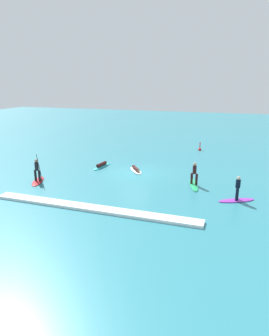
{
  "coord_description": "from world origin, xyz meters",
  "views": [
    {
      "loc": [
        8.46,
        -24.58,
        7.89
      ],
      "look_at": [
        0.0,
        0.0,
        0.5
      ],
      "focal_mm": 32.37,
      "sensor_mm": 36.0,
      "label": 1
    }
  ],
  "objects_px": {
    "surfer_on_green_board": "(194,180)",
    "marker_buoy": "(200,149)",
    "surfer_on_white_board": "(136,170)",
    "surfer_on_purple_board": "(237,195)",
    "surfer_on_red_board": "(38,176)",
    "surfer_on_teal_board": "(102,165)"
  },
  "relations": [
    {
      "from": "surfer_on_green_board",
      "to": "marker_buoy",
      "type": "xyz_separation_m",
      "value": [
        -1.2,
        13.1,
        -0.28
      ]
    },
    {
      "from": "surfer_on_white_board",
      "to": "marker_buoy",
      "type": "height_order",
      "value": "marker_buoy"
    },
    {
      "from": "surfer_on_purple_board",
      "to": "marker_buoy",
      "type": "relative_size",
      "value": 2.45
    },
    {
      "from": "surfer_on_purple_board",
      "to": "marker_buoy",
      "type": "xyz_separation_m",
      "value": [
        -4.48,
        15.46,
        -0.29
      ]
    },
    {
      "from": "surfer_on_red_board",
      "to": "surfer_on_purple_board",
      "type": "distance_m",
      "value": 15.56
    },
    {
      "from": "marker_buoy",
      "to": "surfer_on_teal_board",
      "type": "bearing_deg",
      "value": -127.15
    },
    {
      "from": "surfer_on_white_board",
      "to": "marker_buoy",
      "type": "relative_size",
      "value": 2.34
    },
    {
      "from": "surfer_on_teal_board",
      "to": "marker_buoy",
      "type": "bearing_deg",
      "value": -30.86
    },
    {
      "from": "surfer_on_red_board",
      "to": "marker_buoy",
      "type": "relative_size",
      "value": 2.44
    },
    {
      "from": "surfer_on_white_board",
      "to": "surfer_on_green_board",
      "type": "xyz_separation_m",
      "value": [
        5.63,
        -2.28,
        0.3
      ]
    },
    {
      "from": "surfer_on_teal_board",
      "to": "surfer_on_purple_board",
      "type": "bearing_deg",
      "value": -105.14
    },
    {
      "from": "surfer_on_red_board",
      "to": "surfer_on_white_board",
      "type": "relative_size",
      "value": 1.04
    },
    {
      "from": "surfer_on_red_board",
      "to": "surfer_on_purple_board",
      "type": "bearing_deg",
      "value": 70.97
    },
    {
      "from": "surfer_on_purple_board",
      "to": "surfer_on_white_board",
      "type": "bearing_deg",
      "value": -56.59
    },
    {
      "from": "surfer_on_white_board",
      "to": "surfer_on_green_board",
      "type": "distance_m",
      "value": 6.08
    },
    {
      "from": "surfer_on_white_board",
      "to": "marker_buoy",
      "type": "distance_m",
      "value": 11.69
    },
    {
      "from": "surfer_on_white_board",
      "to": "marker_buoy",
      "type": "bearing_deg",
      "value": 122.66
    },
    {
      "from": "surfer_on_red_board",
      "to": "marker_buoy",
      "type": "distance_m",
      "value": 19.78
    },
    {
      "from": "surfer_on_white_board",
      "to": "surfer_on_green_board",
      "type": "height_order",
      "value": "surfer_on_green_board"
    },
    {
      "from": "surfer_on_teal_board",
      "to": "surfer_on_green_board",
      "type": "height_order",
      "value": "surfer_on_green_board"
    },
    {
      "from": "marker_buoy",
      "to": "surfer_on_green_board",
      "type": "bearing_deg",
      "value": -84.77
    },
    {
      "from": "surfer_on_teal_board",
      "to": "surfer_on_green_board",
      "type": "xyz_separation_m",
      "value": [
        9.2,
        -2.54,
        0.28
      ]
    }
  ]
}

